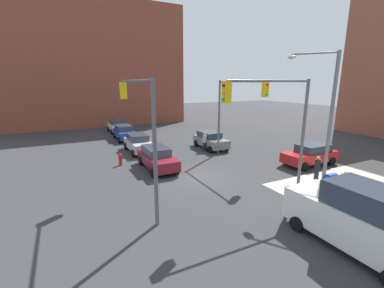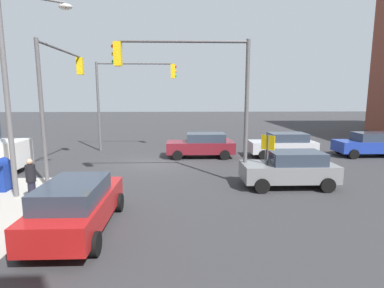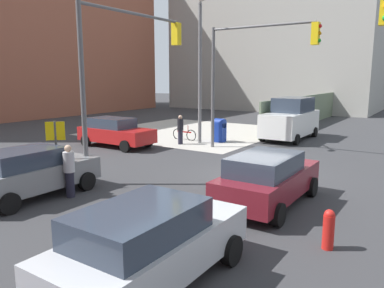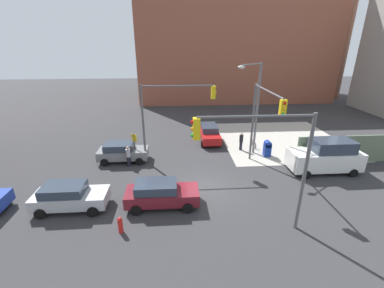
# 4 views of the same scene
# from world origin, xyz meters

# --- Properties ---
(ground_plane) EXTENTS (120.00, 120.00, 0.00)m
(ground_plane) POSITION_xyz_m (0.00, 0.00, 0.00)
(ground_plane) COLOR #333335
(sidewalk_corner) EXTENTS (12.00, 12.00, 0.01)m
(sidewalk_corner) POSITION_xyz_m (9.00, 9.00, 0.01)
(sidewalk_corner) COLOR #ADA89E
(sidewalk_corner) RESTS_ON ground
(building_warehouse_north) EXTENTS (32.00, 18.00, 18.09)m
(building_warehouse_north) POSITION_xyz_m (8.55, 34.00, 9.05)
(building_warehouse_north) COLOR #93513D
(building_warehouse_north) RESTS_ON ground
(smokestack) EXTENTS (1.80, 1.80, 18.50)m
(smokestack) POSITION_xyz_m (27.54, 30.00, 9.25)
(smokestack) COLOR brown
(smokestack) RESTS_ON ground
(traffic_signal_nw_corner) EXTENTS (5.98, 0.36, 6.50)m
(traffic_signal_nw_corner) POSITION_xyz_m (-2.20, 4.50, 4.66)
(traffic_signal_nw_corner) COLOR #59595B
(traffic_signal_nw_corner) RESTS_ON ground
(traffic_signal_se_corner) EXTENTS (5.85, 0.36, 6.50)m
(traffic_signal_se_corner) POSITION_xyz_m (2.25, -4.50, 4.65)
(traffic_signal_se_corner) COLOR #59595B
(traffic_signal_se_corner) RESTS_ON ground
(traffic_signal_ne_corner) EXTENTS (0.36, 5.79, 6.50)m
(traffic_signal_ne_corner) POSITION_xyz_m (4.50, 2.28, 4.65)
(traffic_signal_ne_corner) COLOR #59595B
(traffic_signal_ne_corner) RESTS_ON ground
(street_lamp_corner) EXTENTS (2.37, 1.62, 8.00)m
(street_lamp_corner) POSITION_xyz_m (4.89, 5.59, 4.70)
(street_lamp_corner) COLOR slate
(street_lamp_corner) RESTS_ON ground
(warning_sign_two_way) EXTENTS (0.48, 0.48, 2.40)m
(warning_sign_two_way) POSITION_xyz_m (-5.40, 4.95, 1.64)
(warning_sign_two_way) COLOR #4C4C4C
(warning_sign_two_way) RESTS_ON ground
(mailbox_blue) EXTENTS (0.56, 0.64, 1.43)m
(mailbox_blue) POSITION_xyz_m (6.20, 5.00, 0.76)
(mailbox_blue) COLOR navy
(mailbox_blue) RESTS_ON ground
(fire_hydrant) EXTENTS (0.26, 0.26, 0.94)m
(fire_hydrant) POSITION_xyz_m (-5.00, -4.20, 0.49)
(fire_hydrant) COLOR red
(fire_hydrant) RESTS_ON ground
(coupe_red) EXTENTS (2.02, 4.48, 1.62)m
(coupe_red) POSITION_xyz_m (1.55, 9.14, 0.84)
(coupe_red) COLOR #B21919
(coupe_red) RESTS_ON ground
(sedan_gray) EXTENTS (4.15, 2.02, 1.62)m
(sedan_gray) POSITION_xyz_m (-6.48, 4.85, 0.84)
(sedan_gray) COLOR slate
(sedan_gray) RESTS_ON ground
(coupe_silver) EXTENTS (4.35, 2.02, 1.62)m
(coupe_silver) POSITION_xyz_m (-8.44, -1.81, 0.84)
(coupe_silver) COLOR #B7BABF
(coupe_silver) RESTS_ON ground
(coupe_maroon) EXTENTS (4.48, 2.02, 1.62)m
(coupe_maroon) POSITION_xyz_m (-2.94, -1.87, 0.84)
(coupe_maroon) COLOR maroon
(coupe_maroon) RESTS_ON ground
(van_white_delivery) EXTENTS (5.40, 2.32, 2.62)m
(van_white_delivery) POSITION_xyz_m (9.67, 1.80, 1.28)
(van_white_delivery) COLOR white
(van_white_delivery) RESTS_ON ground
(pedestrian_crossing) EXTENTS (0.36, 0.36, 1.71)m
(pedestrian_crossing) POSITION_xyz_m (4.20, 6.50, 0.89)
(pedestrian_crossing) COLOR black
(pedestrian_crossing) RESTS_ON ground
(pedestrian_waiting) EXTENTS (0.36, 0.36, 1.74)m
(pedestrian_waiting) POSITION_xyz_m (-5.80, 3.80, 0.91)
(pedestrian_waiting) COLOR #B2B2B7
(pedestrian_waiting) RESTS_ON ground
(bicycle_leaning_on_fence) EXTENTS (0.05, 1.75, 0.97)m
(bicycle_leaning_on_fence) POSITION_xyz_m (5.60, 7.20, 0.35)
(bicycle_leaning_on_fence) COLOR black
(bicycle_leaning_on_fence) RESTS_ON ground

